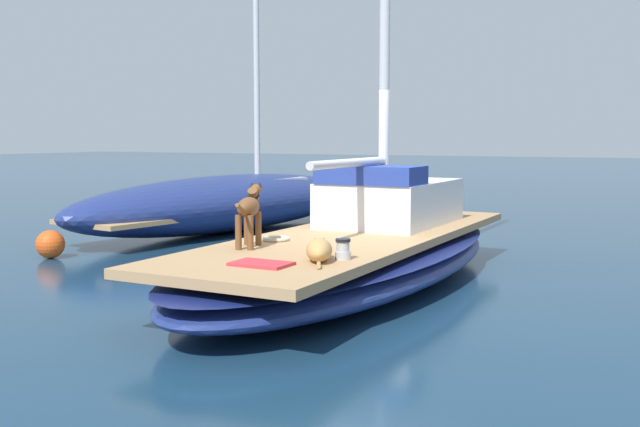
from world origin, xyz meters
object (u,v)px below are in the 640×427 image
dog_brown (249,209)px  sailboat_main (355,259)px  deck_winch (343,250)px  coiled_rope (276,239)px  deck_towel (261,264)px  moored_boat_port_side (231,201)px  mooring_buoy (50,244)px  dog_tan (319,250)px

dog_brown → sailboat_main: bearing=68.4°
deck_winch → coiled_rope: bearing=145.7°
sailboat_main → deck_towel: 2.51m
moored_boat_port_side → mooring_buoy: bearing=-98.9°
sailboat_main → deck_winch: deck_winch is taller
coiled_rope → moored_boat_port_side: moored_boat_port_side is taller
deck_winch → dog_tan: bearing=-141.6°
dog_tan → deck_towel: dog_tan is taller
dog_tan → deck_winch: 0.24m
sailboat_main → coiled_rope: (-0.59, -0.98, 0.35)m
mooring_buoy → sailboat_main: bearing=2.5°
deck_winch → coiled_rope: (-1.26, 0.86, -0.08)m
dog_tan → deck_towel: (-0.37, -0.50, -0.09)m
deck_winch → deck_towel: 0.86m
coiled_rope → mooring_buoy: size_ratio=0.74×
sailboat_main → deck_towel: deck_towel is taller
dog_tan → coiled_rope: dog_tan is taller
dog_tan → moored_boat_port_side: bearing=129.8°
dog_brown → deck_winch: 1.35m
deck_winch → moored_boat_port_side: (-5.08, 5.71, -0.17)m
dog_tan → coiled_rope: bearing=136.6°
sailboat_main → deck_towel: size_ratio=13.03×
sailboat_main → mooring_buoy: 5.05m
coiled_rope → dog_tan: bearing=-43.4°
dog_tan → deck_towel: 0.63m
dog_tan → dog_brown: size_ratio=0.97×
moored_boat_port_side → mooring_buoy: (-0.64, -4.09, -0.37)m
dog_brown → deck_winch: size_ratio=4.37×
dog_tan → deck_winch: (0.19, 0.15, -0.01)m
sailboat_main → dog_brown: bearing=-111.6°
deck_towel → deck_winch: bearing=49.3°
dog_tan → moored_boat_port_side: 7.64m
moored_boat_port_side → sailboat_main: bearing=-41.3°
deck_towel → mooring_buoy: 5.65m
mooring_buoy → coiled_rope: bearing=-9.7°
dog_brown → coiled_rope: bearing=88.1°
dog_tan → deck_towel: bearing=-126.4°
sailboat_main → deck_winch: bearing=-70.0°
dog_brown → mooring_buoy: bearing=163.5°
dog_tan → deck_winch: bearing=38.4°
moored_boat_port_side → mooring_buoy: 4.16m
sailboat_main → dog_tan: dog_tan is taller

